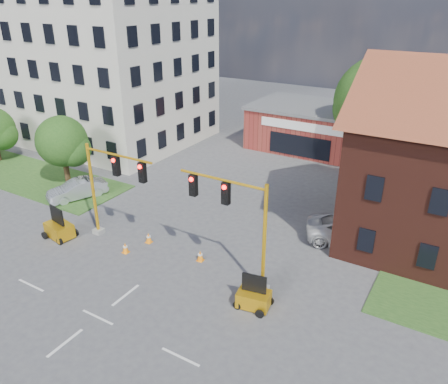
# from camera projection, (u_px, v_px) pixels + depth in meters

# --- Properties ---
(ground) EXTENTS (120.00, 120.00, 0.00)m
(ground) POSITION_uv_depth(u_px,v_px,m) (98.00, 317.00, 21.36)
(ground) COLOR #49494C
(ground) RESTS_ON ground
(grass_verge_nw) EXTENTS (22.00, 6.00, 0.08)m
(grass_verge_nw) POSITION_uv_depth(u_px,v_px,m) (17.00, 172.00, 38.46)
(grass_verge_nw) COLOR #264C1C
(grass_verge_nw) RESTS_ON ground
(lane_markings) EXTENTS (60.00, 36.00, 0.01)m
(lane_markings) POSITION_uv_depth(u_px,v_px,m) (47.00, 357.00, 19.02)
(lane_markings) COLOR white
(lane_markings) RESTS_ON ground
(office_block) EXTENTS (18.40, 15.40, 20.60)m
(office_block) POSITION_uv_depth(u_px,v_px,m) (102.00, 38.00, 43.46)
(office_block) COLOR beige
(office_block) RESTS_ON ground
(brick_shop) EXTENTS (12.40, 8.40, 4.30)m
(brick_shop) POSITION_uv_depth(u_px,v_px,m) (315.00, 127.00, 43.86)
(brick_shop) COLOR maroon
(brick_shop) RESTS_ON ground
(tree_large) EXTENTS (8.12, 7.73, 9.90)m
(tree_large) POSITION_uv_depth(u_px,v_px,m) (385.00, 105.00, 36.87)
(tree_large) COLOR #362513
(tree_large) RESTS_ON ground
(tree_nw_front) EXTENTS (4.25, 4.05, 5.78)m
(tree_nw_front) POSITION_uv_depth(u_px,v_px,m) (65.00, 143.00, 34.54)
(tree_nw_front) COLOR #362513
(tree_nw_front) RESTS_ON ground
(signal_mast_west) EXTENTS (5.30, 0.60, 6.20)m
(signal_mast_west) POSITION_uv_depth(u_px,v_px,m) (111.00, 184.00, 26.43)
(signal_mast_west) COLOR gray
(signal_mast_west) RESTS_ON ground
(signal_mast_east) EXTENTS (5.30, 0.60, 6.20)m
(signal_mast_east) POSITION_uv_depth(u_px,v_px,m) (236.00, 218.00, 22.38)
(signal_mast_east) COLOR gray
(signal_mast_east) RESTS_ON ground
(trailer_west) EXTENTS (2.00, 1.52, 2.06)m
(trailer_west) POSITION_uv_depth(u_px,v_px,m) (59.00, 229.00, 28.06)
(trailer_west) COLOR gold
(trailer_west) RESTS_ON ground
(trailer_east) EXTENTS (1.77, 1.34, 1.84)m
(trailer_east) POSITION_uv_depth(u_px,v_px,m) (254.00, 297.00, 21.84)
(trailer_east) COLOR gold
(trailer_east) RESTS_ON ground
(cone_a) EXTENTS (0.40, 0.40, 0.70)m
(cone_a) POSITION_uv_depth(u_px,v_px,m) (125.00, 248.00, 26.53)
(cone_a) COLOR orange
(cone_a) RESTS_ON ground
(cone_b) EXTENTS (0.40, 0.40, 0.70)m
(cone_b) POSITION_uv_depth(u_px,v_px,m) (149.00, 238.00, 27.61)
(cone_b) COLOR orange
(cone_b) RESTS_ON ground
(cone_c) EXTENTS (0.40, 0.40, 0.70)m
(cone_c) POSITION_uv_depth(u_px,v_px,m) (269.00, 295.00, 22.40)
(cone_c) COLOR orange
(cone_c) RESTS_ON ground
(cone_d) EXTENTS (0.40, 0.40, 0.70)m
(cone_d) POSITION_uv_depth(u_px,v_px,m) (200.00, 256.00, 25.73)
(cone_d) COLOR orange
(cone_d) RESTS_ON ground
(pickup_white) EXTENTS (6.52, 4.57, 1.65)m
(pickup_white) POSITION_uv_depth(u_px,v_px,m) (354.00, 231.00, 27.47)
(pickup_white) COLOR silver
(pickup_white) RESTS_ON ground
(sedan_silver_front) EXTENTS (3.22, 4.70, 1.47)m
(sedan_silver_front) POSITION_uv_depth(u_px,v_px,m) (77.00, 189.00, 33.41)
(sedan_silver_front) COLOR #B3B7BB
(sedan_silver_front) RESTS_ON ground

